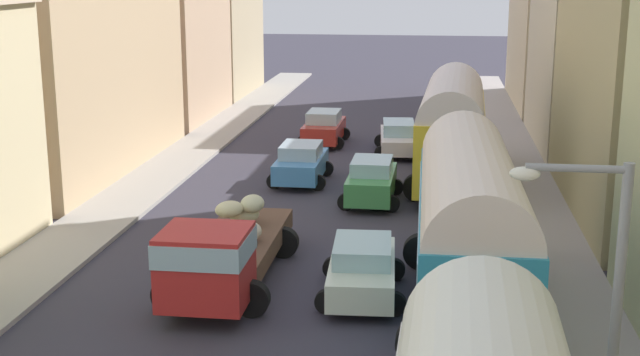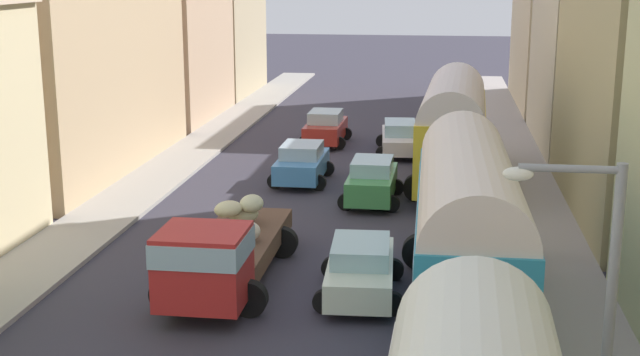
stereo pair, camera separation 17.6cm
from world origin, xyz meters
name	(u,v)px [view 2 (the right image)]	position (x,y,z in m)	size (l,w,h in m)	color
ground_plane	(336,186)	(0.00, 27.00, 0.00)	(154.00, 154.00, 0.00)	#35333F
sidewalk_left	(156,178)	(-7.25, 27.00, 0.07)	(2.50, 70.00, 0.14)	#A09B94
sidewalk_right	(526,191)	(7.25, 27.00, 0.07)	(2.50, 70.00, 0.14)	#A09794
building_left_2	(69,57)	(-11.14, 28.26, 4.72)	(5.81, 14.17, 9.38)	tan
building_left_3	(168,47)	(-11.05, 40.86, 4.00)	(5.61, 9.39, 7.93)	tan
building_left_4	(211,37)	(-11.27, 50.66, 3.82)	(5.55, 9.46, 7.64)	tan
building_right_3	(607,38)	(11.44, 36.25, 5.10)	(6.46, 10.44, 10.13)	beige
parked_bus_1	(467,220)	(4.67, 14.87, 2.37)	(3.34, 9.86, 4.25)	teal
parked_bus_2	(453,124)	(4.45, 28.09, 2.37)	(3.51, 9.65, 4.27)	yellow
cargo_truck_0	(222,251)	(-1.53, 15.30, 1.16)	(2.96, 7.47, 2.25)	#B12322
car_0	(302,163)	(-1.40, 27.39, 0.78)	(2.30, 3.83, 1.55)	#4484C6
car_1	(326,128)	(-1.49, 35.00, 0.81)	(2.30, 3.87, 1.61)	#AA2A22
car_2	(361,268)	(2.05, 15.61, 0.75)	(2.37, 4.05, 1.47)	silver
car_3	(372,181)	(1.59, 24.75, 0.80)	(2.21, 3.79, 1.60)	#44924C
car_4	(400,137)	(2.15, 33.39, 0.74)	(2.38, 4.48, 1.47)	silver
streetlamp_near	(592,310)	(6.24, 6.92, 3.41)	(1.72, 0.28, 5.61)	gray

